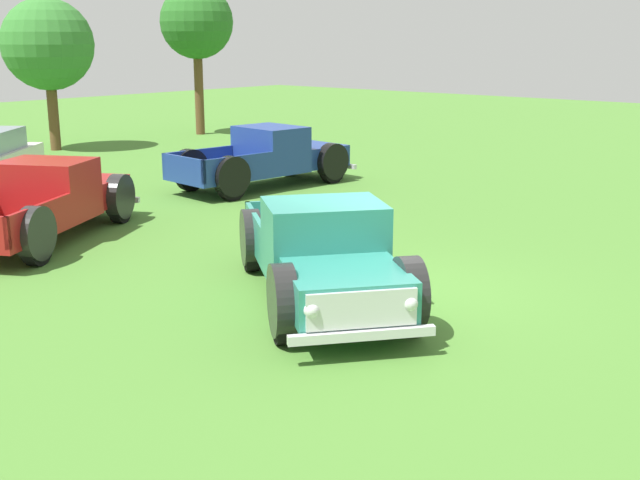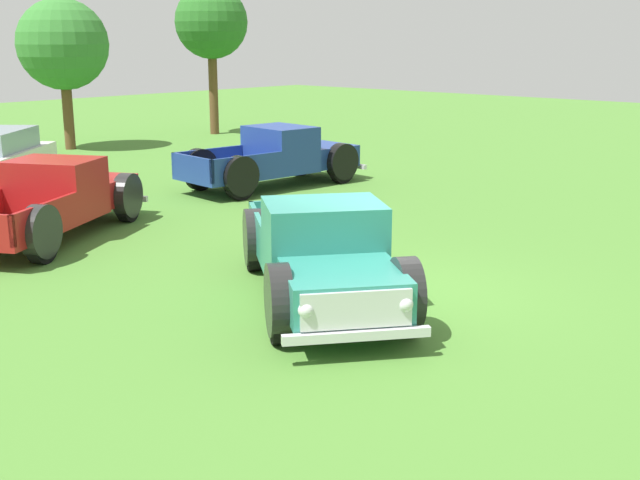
% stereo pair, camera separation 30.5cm
% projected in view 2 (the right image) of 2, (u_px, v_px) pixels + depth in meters
% --- Properties ---
extents(ground_plane, '(80.00, 80.00, 0.00)m').
position_uv_depth(ground_plane, '(381.00, 292.00, 12.27)').
color(ground_plane, '#477A2D').
extents(pickup_truck_foreground, '(4.46, 5.04, 1.53)m').
position_uv_depth(pickup_truck_foreground, '(324.00, 257.00, 11.50)').
color(pickup_truck_foreground, '#2D8475').
rests_on(pickup_truck_foreground, ground_plane).
extents(pickup_truck_behind_left, '(5.28, 2.42, 1.57)m').
position_uv_depth(pickup_truck_behind_left, '(283.00, 157.00, 21.07)').
color(pickup_truck_behind_left, navy).
rests_on(pickup_truck_behind_left, ground_plane).
extents(pickup_truck_behind_right, '(5.19, 3.95, 1.52)m').
position_uv_depth(pickup_truck_behind_right, '(58.00, 199.00, 15.75)').
color(pickup_truck_behind_right, maroon).
rests_on(pickup_truck_behind_right, ground_plane).
extents(oak_tree_west, '(3.11, 3.11, 5.17)m').
position_uv_depth(oak_tree_west, '(63.00, 45.00, 27.26)').
color(oak_tree_west, brown).
rests_on(oak_tree_west, ground_plane).
extents(oak_tree_center, '(2.90, 2.90, 5.89)m').
position_uv_depth(oak_tree_center, '(211.00, 23.00, 31.56)').
color(oak_tree_center, brown).
rests_on(oak_tree_center, ground_plane).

